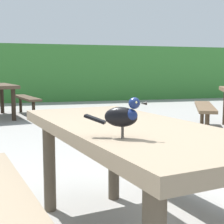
{
  "coord_description": "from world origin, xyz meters",
  "views": [
    {
      "loc": [
        -0.7,
        -1.52,
        1.04
      ],
      "look_at": [
        -0.27,
        0.05,
        0.84
      ],
      "focal_mm": 53.86,
      "sensor_mm": 36.0,
      "label": 1
    }
  ],
  "objects": [
    {
      "name": "hedge_wall",
      "position": [
        0.0,
        10.87,
        0.96
      ],
      "size": [
        28.0,
        2.18,
        1.91
      ],
      "primitive_type": "cube",
      "color": "#387A33",
      "rests_on": "ground"
    },
    {
      "name": "picnic_table_foreground",
      "position": [
        -0.11,
        0.29,
        0.56
      ],
      "size": [
        1.97,
        1.99,
        0.74
      ],
      "color": "#84725B",
      "rests_on": "ground"
    },
    {
      "name": "bird_grackle",
      "position": [
        -0.26,
        -0.11,
        0.84
      ],
      "size": [
        0.26,
        0.16,
        0.18
      ],
      "color": "black",
      "rests_on": "picnic_table_foreground"
    }
  ]
}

